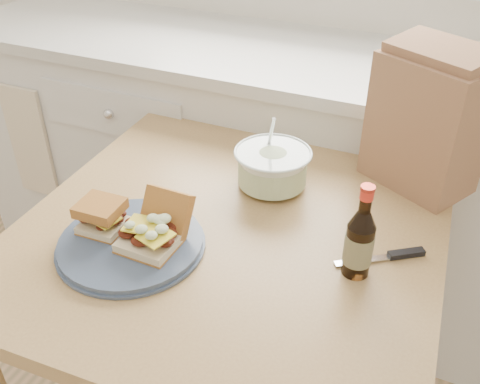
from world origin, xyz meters
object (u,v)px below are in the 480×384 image
at_px(dining_table, 231,264).
at_px(plate, 131,243).
at_px(beer_bottle, 359,242).
at_px(coleslaw_bowl, 272,169).
at_px(paper_bag, 427,124).

bearing_deg(dining_table, plate, -139.48).
bearing_deg(beer_bottle, dining_table, 176.79).
relative_size(dining_table, beer_bottle, 4.70).
xyz_separation_m(dining_table, coleslaw_bowl, (0.03, 0.20, 0.16)).
distance_m(coleslaw_bowl, paper_bag, 0.39).
height_order(dining_table, paper_bag, paper_bag).
height_order(beer_bottle, paper_bag, paper_bag).
bearing_deg(plate, paper_bag, 45.21).
height_order(plate, coleslaw_bowl, coleslaw_bowl).
distance_m(beer_bottle, paper_bag, 0.41).
distance_m(dining_table, paper_bag, 0.58).
relative_size(dining_table, paper_bag, 3.01).
relative_size(dining_table, coleslaw_bowl, 5.09).
bearing_deg(beer_bottle, paper_bag, 85.66).
bearing_deg(coleslaw_bowl, paper_bag, 27.56).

